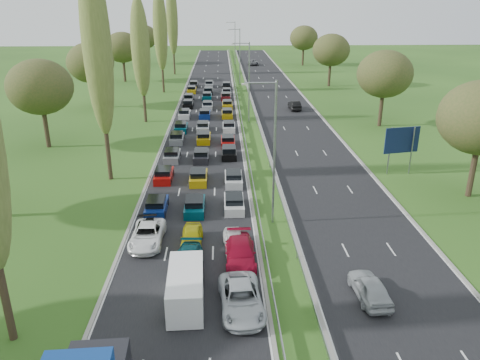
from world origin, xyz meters
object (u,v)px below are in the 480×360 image
object	(u,v)px
near_car_2	(147,235)
near_car_3	(146,233)
direction_sign	(402,142)
white_van_rear	(186,286)

from	to	relation	value
near_car_2	near_car_3	world-z (taller)	near_car_2
near_car_3	direction_sign	size ratio (longest dim) A/B	0.87
near_car_2	direction_sign	world-z (taller)	direction_sign
near_car_3	white_van_rear	bearing A→B (deg)	-69.67
near_car_3	direction_sign	distance (m)	29.07
near_car_2	white_van_rear	size ratio (longest dim) A/B	0.95
near_car_3	white_van_rear	xyz separation A→B (m)	(3.69, -7.94, 0.44)
near_car_2	white_van_rear	xyz separation A→B (m)	(3.51, -7.58, 0.38)
near_car_2	near_car_3	bearing A→B (deg)	117.33
white_van_rear	near_car_2	bearing A→B (deg)	112.91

